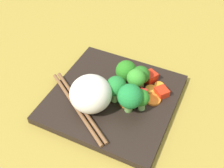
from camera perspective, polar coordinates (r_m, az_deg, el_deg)
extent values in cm
cube|color=olive|center=(60.58, 0.25, -3.99)|extent=(110.00, 110.00, 2.00)
cube|color=black|center=(59.26, 0.25, -2.85)|extent=(25.74, 25.74, 1.55)
ellipsoid|color=silver|center=(54.08, -4.34, -2.02)|extent=(11.40, 11.35, 7.39)
cylinder|color=#7CB74F|center=(58.36, 4.51, -0.92)|extent=(1.60, 1.54, 2.80)
sphere|color=#38902C|center=(56.48, 4.93, 1.22)|extent=(3.79, 3.79, 3.79)
cylinder|color=#76AD51|center=(57.00, 0.64, -2.40)|extent=(1.90, 2.27, 2.67)
sphere|color=#217830|center=(55.28, 0.86, -0.42)|extent=(4.10, 4.10, 4.10)
cylinder|color=#7AB854|center=(55.06, 3.37, -4.59)|extent=(2.07, 2.34, 2.80)
sphere|color=#1D7B36|center=(52.90, 3.70, -2.53)|extent=(4.86, 4.86, 4.86)
cylinder|color=#7DB45D|center=(55.90, 6.03, -4.29)|extent=(1.77, 1.67, 2.07)
sphere|color=#287822|center=(54.35, 5.92, -2.80)|extent=(3.40, 3.40, 3.40)
cylinder|color=#73B24B|center=(60.50, 5.85, 0.30)|extent=(1.98, 2.15, 1.92)
sphere|color=#25671C|center=(59.13, 5.83, 1.85)|extent=(3.90, 3.90, 3.90)
cylinder|color=#76AD50|center=(61.52, 2.72, 1.39)|extent=(1.60, 1.65, 1.74)
sphere|color=#27761D|center=(59.95, 2.89, 2.70)|extent=(4.53, 4.53, 4.53)
cylinder|color=orange|center=(59.66, 1.87, -0.98)|extent=(4.15, 4.15, 0.57)
cylinder|color=orange|center=(63.08, 5.31, 1.90)|extent=(2.82, 2.82, 0.54)
cylinder|color=orange|center=(57.14, 3.04, -3.73)|extent=(3.96, 3.96, 0.53)
cylinder|color=orange|center=(60.17, 7.97, -1.10)|extent=(3.38, 3.38, 0.44)
cylinder|color=orange|center=(58.20, 8.36, -3.14)|extent=(4.44, 4.44, 0.48)
cylinder|color=orange|center=(61.20, 9.57, -0.30)|extent=(2.19, 2.19, 0.55)
cube|color=red|center=(57.25, 5.40, -2.42)|extent=(2.75, 2.93, 2.36)
cube|color=red|center=(61.77, 7.73, 1.43)|extent=(3.51, 3.56, 2.00)
cube|color=red|center=(59.21, 10.08, -1.61)|extent=(3.50, 3.48, 1.56)
cylinder|color=brown|center=(56.57, -7.42, -4.64)|extent=(17.94, 12.78, 0.75)
cylinder|color=brown|center=(56.81, -6.50, -4.25)|extent=(17.94, 12.78, 0.75)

